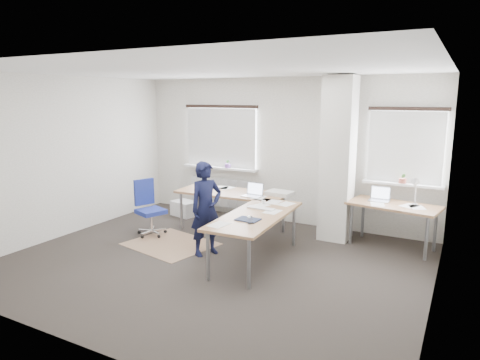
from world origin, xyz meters
The scene contains 8 objects.
ground centered at (0.00, 0.00, 0.00)m, with size 6.00×6.00×0.00m, color #292421.
room_shell centered at (0.18, 0.45, 1.75)m, with size 6.04×5.04×2.82m.
floor_mat centered at (-1.03, 0.33, 0.00)m, with size 1.35×1.14×0.01m, color #956F51.
white_crate centered at (-1.86, 1.89, 0.15)m, with size 0.51×0.36×0.30m, color white.
desk_main centered at (0.07, 0.92, 0.69)m, with size 2.52×2.62×0.96m.
desk_side centered at (2.25, 1.92, 0.69)m, with size 1.50×0.93×1.22m.
task_chair centered at (-1.67, 0.58, 0.28)m, with size 0.57×0.56×0.99m.
person centered at (-0.26, 0.24, 0.73)m, with size 0.54×0.35×1.47m, color black.
Camera 1 is at (3.22, -5.15, 2.43)m, focal length 32.00 mm.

